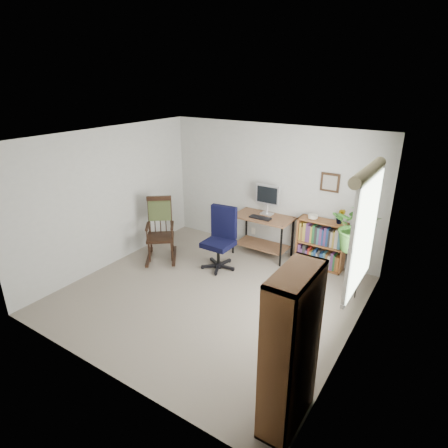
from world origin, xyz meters
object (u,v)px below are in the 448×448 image
Objects in this scene: desk at (263,236)px; rocking_chair at (160,229)px; office_chair at (218,239)px; low_bookshelf at (321,244)px; tall_bookshelf at (291,351)px.

desk is 1.90m from rocking_chair.
desk is 1.00m from office_chair.
office_chair reaches higher than desk.
rocking_chair is at bearing -153.39° from low_bookshelf.
office_chair is 1.79m from low_bookshelf.
desk is 1.22× the size of low_bookshelf.
rocking_chair is 2.87m from low_bookshelf.
low_bookshelf reaches higher than desk.
tall_bookshelf is (0.83, -3.26, 0.39)m from low_bookshelf.
rocking_chair is at bearing 149.75° from tall_bookshelf.
low_bookshelf is at bearing 6.37° from desk.
tall_bookshelf is at bearing -50.88° from office_chair.
rocking_chair is (-1.49, -1.16, 0.20)m from desk.
low_bookshelf is (1.47, 1.02, -0.12)m from office_chair.
office_chair reaches higher than low_bookshelf.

